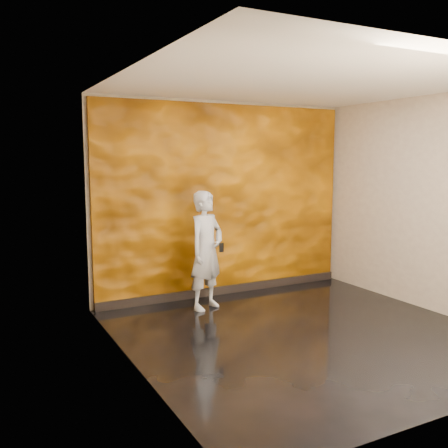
# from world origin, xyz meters

# --- Properties ---
(room) EXTENTS (4.02, 4.02, 2.81)m
(room) POSITION_xyz_m (0.00, 0.00, 1.40)
(room) COLOR black
(room) RESTS_ON ground
(feature_wall) EXTENTS (3.90, 0.06, 2.75)m
(feature_wall) POSITION_xyz_m (0.00, 1.96, 1.38)
(feature_wall) COLOR orange
(feature_wall) RESTS_ON ground
(baseboard) EXTENTS (3.90, 0.04, 0.12)m
(baseboard) POSITION_xyz_m (0.00, 1.92, 0.06)
(baseboard) COLOR black
(baseboard) RESTS_ON ground
(man) EXTENTS (0.68, 0.58, 1.57)m
(man) POSITION_xyz_m (-0.58, 1.41, 0.78)
(man) COLOR #9BA1A9
(man) RESTS_ON ground
(phone) EXTENTS (0.06, 0.02, 0.12)m
(phone) POSITION_xyz_m (-0.47, 1.19, 0.85)
(phone) COLOR black
(phone) RESTS_ON man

